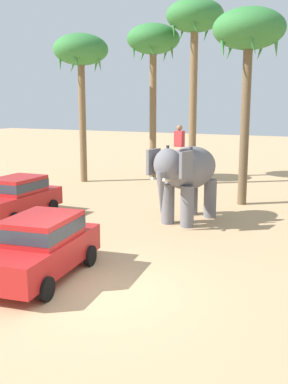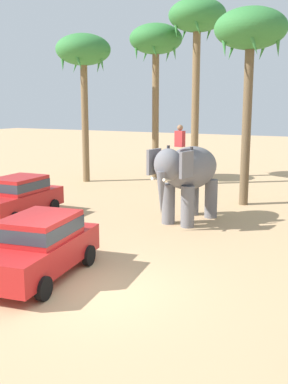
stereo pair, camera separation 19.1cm
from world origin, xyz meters
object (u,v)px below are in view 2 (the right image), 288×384
at_px(car_parked_far_side, 19,196).
at_px(palm_tree_left_of_road, 83,54).
at_px(elephant_with_mahout, 188,173).
at_px(palm_tree_behind_elephant, 250,35).
at_px(palm_tree_far_back, 197,23).
at_px(palm_tree_leaning_seaward, 156,45).
at_px(car_sedan_foreground, 40,244).

xyz_separation_m(car_parked_far_side, palm_tree_left_of_road, (-2.84, 8.75, 6.57)).
height_order(elephant_with_mahout, palm_tree_behind_elephant, palm_tree_behind_elephant).
distance_m(car_parked_far_side, palm_tree_far_back, 14.10).
distance_m(palm_tree_behind_elephant, palm_tree_leaning_seaward, 8.72).
height_order(palm_tree_behind_elephant, palm_tree_left_of_road, palm_tree_behind_elephant).
relative_size(car_parked_far_side, palm_tree_left_of_road, 0.49).
xyz_separation_m(car_sedan_foreground, palm_tree_far_back, (-1.95, 15.73, 8.15)).
xyz_separation_m(car_sedan_foreground, car_parked_far_side, (-5.25, 4.71, 0.00)).
bearing_deg(palm_tree_leaning_seaward, elephant_with_mahout, -56.37).
distance_m(palm_tree_far_back, palm_tree_leaning_seaward, 3.21).
relative_size(palm_tree_left_of_road, palm_tree_leaning_seaward, 0.92).
xyz_separation_m(car_parked_far_side, palm_tree_behind_elephant, (7.50, 6.90, 6.70)).
height_order(car_parked_far_side, elephant_with_mahout, elephant_with_mahout).
distance_m(car_sedan_foreground, elephant_with_mahout, 7.55).
relative_size(palm_tree_behind_elephant, palm_tree_leaning_seaward, 0.93).
distance_m(car_parked_far_side, palm_tree_leaning_seaward, 13.88).
height_order(palm_tree_behind_elephant, palm_tree_far_back, palm_tree_far_back).
xyz_separation_m(palm_tree_far_back, palm_tree_leaning_seaward, (-2.98, 0.80, -0.88)).
bearing_deg(car_parked_far_side, car_sedan_foreground, -41.85).
bearing_deg(palm_tree_leaning_seaward, car_sedan_foreground, -73.40).
relative_size(car_parked_far_side, palm_tree_behind_elephant, 0.48).
bearing_deg(car_sedan_foreground, palm_tree_leaning_seaward, 106.60).
xyz_separation_m(elephant_with_mahout, palm_tree_leaning_seaward, (-6.08, 9.14, 6.21)).
bearing_deg(palm_tree_far_back, car_parked_far_side, -106.69).
bearing_deg(car_sedan_foreground, palm_tree_left_of_road, 121.04).
bearing_deg(elephant_with_mahout, palm_tree_behind_elephant, 75.49).
bearing_deg(palm_tree_left_of_road, elephant_with_mahout, -33.27).
relative_size(palm_tree_far_back, palm_tree_leaning_seaward, 1.10).
distance_m(palm_tree_behind_elephant, palm_tree_far_back, 6.05).
bearing_deg(car_parked_far_side, palm_tree_far_back, 73.31).
height_order(car_parked_far_side, palm_tree_leaning_seaward, palm_tree_leaning_seaward).
distance_m(palm_tree_left_of_road, palm_tree_leaning_seaward, 4.47).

